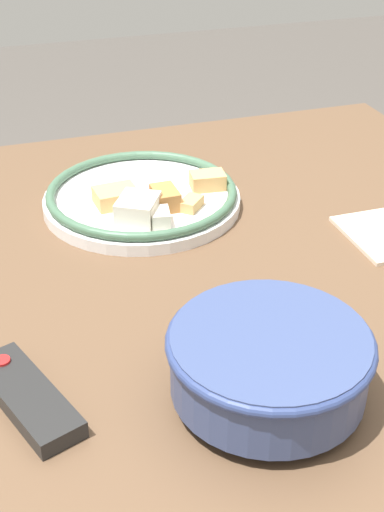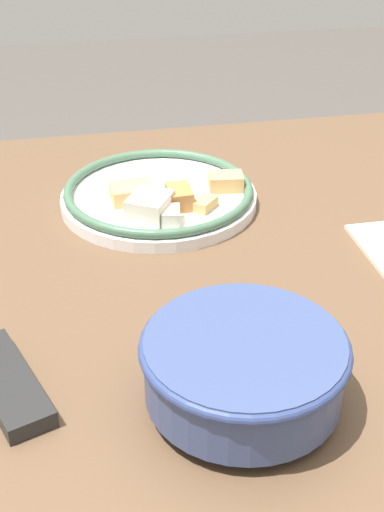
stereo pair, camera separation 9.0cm
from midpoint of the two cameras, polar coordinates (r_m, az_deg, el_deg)
name	(u,v)px [view 2 (the right image)]	position (r m, az deg, el deg)	size (l,w,h in m)	color
dining_table	(261,337)	(0.99, 8.15, -6.50)	(1.12, 0.94, 0.73)	brown
noodle_bowl	(244,367)	(0.72, 7.79, -8.90)	(0.21, 0.21, 0.08)	#384775
food_plate	(160,195)	(1.11, -0.28, 4.83)	(0.30, 0.30, 0.05)	white
tv_remote	(7,382)	(0.77, -11.33, -10.02)	(0.17, 0.10, 0.02)	black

